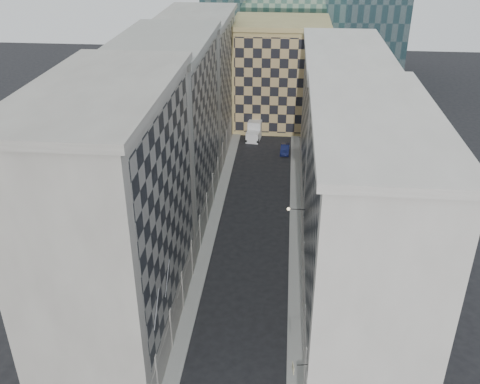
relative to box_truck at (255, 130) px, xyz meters
The scene contains 13 objects.
sidewalk_west 30.27m from the box_truck, 96.31° to the right, with size 1.50×100.00×0.15m, color gray.
sidewalk_east 30.93m from the box_truck, 76.58° to the right, with size 1.50×100.00×0.15m, color gray.
bldg_left_a 50.96m from the box_truck, 100.35° to the right, with size 10.80×22.80×23.70m.
bldg_left_b 30.20m from the box_truck, 108.31° to the right, with size 10.80×22.80×22.70m.
bldg_left_c 14.00m from the box_truck, 150.53° to the right, with size 10.80×22.80×21.70m.
bldg_right_a 47.70m from the box_truck, 74.14° to the right, with size 10.80×26.80×20.70m.
bldg_right_b 23.73m from the box_truck, 54.64° to the right, with size 10.80×28.80×19.70m.
tan_block 11.93m from the box_truck, 63.39° to the left, with size 16.80×14.80×18.80m.
flagpoles_left 54.62m from the box_truck, 94.21° to the right, with size 0.10×6.33×2.33m.
bracket_lamp 36.93m from the box_truck, 80.09° to the right, with size 1.98×0.36×0.36m.
box_truck is the anchor object (origin of this frame).
dark_car 8.40m from the box_truck, 49.64° to the right, with size 1.45×4.15×1.37m, color #11163E.
shop_sign 57.53m from the box_truck, 83.12° to the right, with size 1.20×0.73×0.81m.
Camera 1 is at (3.56, -27.75, 35.46)m, focal length 40.00 mm.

